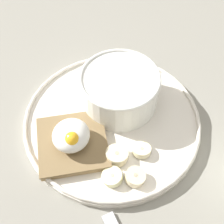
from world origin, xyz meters
TOP-DOWN VIEW (x-y plane):
  - ground_plane at (0.00, 0.00)cm, footprint 120.00×120.00cm
  - plate at (0.00, 0.00)cm, footprint 27.92×27.92cm
  - oatmeal_bowl at (-3.87, 0.50)cm, footprint 12.53×12.53cm
  - toast_slice at (6.29, -4.08)cm, footprint 13.64×13.64cm
  - poached_egg at (6.39, -4.02)cm, footprint 5.55×5.36cm
  - banana_slice_front at (8.62, 6.15)cm, footprint 3.52×3.61cm
  - banana_slice_left at (4.15, 5.89)cm, footprint 3.66×3.60cm
  - banana_slice_back at (6.22, 2.74)cm, footprint 3.51×3.38cm
  - banana_slice_right at (9.54, 3.12)cm, footprint 3.54×3.65cm

SIDE VIEW (x-z plane):
  - ground_plane at x=0.00cm, z-range 0.00..2.00cm
  - plate at x=0.00cm, z-range 2.00..3.60cm
  - banana_slice_left at x=4.15cm, z-range 2.88..4.21cm
  - banana_slice_right at x=9.54cm, z-range 2.88..4.41cm
  - toast_slice at x=6.29cm, z-range 3.08..4.30cm
  - banana_slice_front at x=8.62cm, z-range 2.93..4.51cm
  - banana_slice_back at x=6.22cm, z-range 2.90..4.61cm
  - poached_egg at x=6.39cm, z-range 4.14..7.75cm
  - oatmeal_bowl at x=-3.87cm, z-range 3.08..9.06cm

